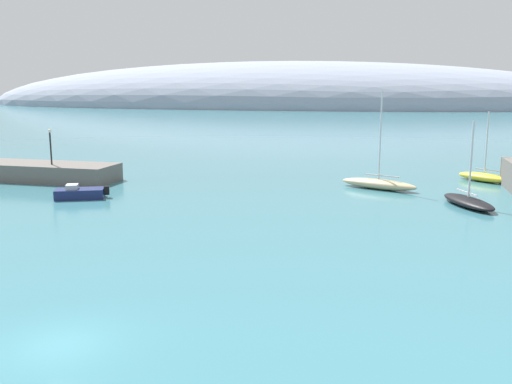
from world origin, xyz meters
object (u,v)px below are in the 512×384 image
(sailboat_black_mid_mooring, at_px, (468,201))
(harbor_lamp_post, at_px, (50,142))
(sailboat_sand_near_shore, at_px, (379,183))
(motorboat_navy_foreground, at_px, (80,193))
(sailboat_yellow_outer_mooring, at_px, (484,177))

(sailboat_black_mid_mooring, xyz_separation_m, harbor_lamp_post, (-39.06, 3.45, 3.54))
(sailboat_sand_near_shore, relative_size, harbor_lamp_post, 2.58)
(motorboat_navy_foreground, bearing_deg, sailboat_yellow_outer_mooring, -176.67)
(sailboat_yellow_outer_mooring, height_order, motorboat_navy_foreground, sailboat_yellow_outer_mooring)
(motorboat_navy_foreground, distance_m, harbor_lamp_post, 10.61)
(motorboat_navy_foreground, relative_size, harbor_lamp_post, 1.30)
(sailboat_yellow_outer_mooring, distance_m, motorboat_navy_foreground, 38.92)
(sailboat_black_mid_mooring, xyz_separation_m, motorboat_navy_foreground, (-32.09, -3.75, 0.04))
(sailboat_black_mid_mooring, bearing_deg, harbor_lamp_post, -118.92)
(sailboat_sand_near_shore, relative_size, motorboat_navy_foreground, 1.98)
(sailboat_sand_near_shore, distance_m, sailboat_black_mid_mooring, 9.53)
(motorboat_navy_foreground, bearing_deg, sailboat_sand_near_shore, -179.74)
(sailboat_sand_near_shore, bearing_deg, motorboat_navy_foreground, 46.01)
(sailboat_yellow_outer_mooring, relative_size, harbor_lamp_post, 1.99)
(sailboat_yellow_outer_mooring, xyz_separation_m, motorboat_navy_foreground, (-35.26, -16.47, -0.02))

